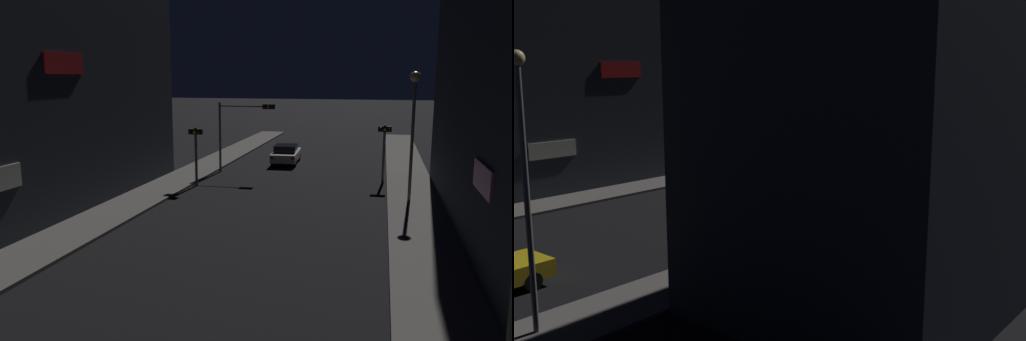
# 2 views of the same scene
# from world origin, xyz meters

# --- Properties ---
(sidewalk_left) EXTENTS (2.68, 62.48, 0.14)m
(sidewalk_left) POSITION_xyz_m (-6.99, 29.24, 0.07)
(sidewalk_left) COLOR #5B5651
(sidewalk_left) RESTS_ON ground_plane
(sidewalk_right) EXTENTS (2.68, 62.48, 0.14)m
(sidewalk_right) POSITION_xyz_m (6.99, 29.24, 0.07)
(sidewalk_right) COLOR #5B5651
(sidewalk_right) RESTS_ON ground_plane
(far_car) EXTENTS (2.02, 4.53, 1.42)m
(far_car) POSITION_xyz_m (-1.65, 39.76, 0.73)
(far_car) COLOR silver
(far_car) RESTS_ON ground_plane
(traffic_light_overhead) EXTENTS (3.85, 0.41, 4.74)m
(traffic_light_overhead) POSITION_xyz_m (-3.88, 35.28, 3.46)
(traffic_light_overhead) COLOR slate
(traffic_light_overhead) RESTS_ON ground_plane
(traffic_light_left_kerb) EXTENTS (0.80, 0.42, 3.50)m
(traffic_light_left_kerb) POSITION_xyz_m (-5.40, 30.59, 2.52)
(traffic_light_left_kerb) COLOR slate
(traffic_light_left_kerb) RESTS_ON ground_plane
(traffic_light_right_kerb) EXTENTS (0.80, 0.41, 3.58)m
(traffic_light_right_kerb) POSITION_xyz_m (5.40, 33.91, 2.58)
(traffic_light_right_kerb) COLOR slate
(traffic_light_right_kerb) RESTS_ON ground_plane
(street_lamp_far_block) EXTENTS (0.53, 0.53, 6.55)m
(street_lamp_far_block) POSITION_xyz_m (6.73, 29.18, 4.77)
(street_lamp_far_block) COLOR slate
(street_lamp_far_block) RESTS_ON sidewalk_right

